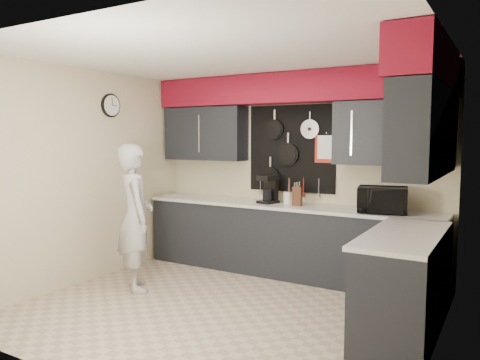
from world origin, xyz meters
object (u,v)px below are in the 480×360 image
Objects in this scene: utensil_crock at (288,198)px; person at (135,217)px; coffee_maker at (269,189)px; microwave at (382,200)px; knife_block at (297,196)px.

utensil_crock is 1.94m from person.
utensil_crock is 0.27m from coffee_maker.
utensil_crock is at bearing 29.10° from coffee_maker.
utensil_crock is 0.41× the size of coffee_maker.
microwave is 1.24m from utensil_crock.
microwave is 1.06m from knife_block.
person is (-2.49, -1.34, -0.22)m from microwave.
coffee_maker is at bearing 166.42° from microwave.
microwave is 1.47m from coffee_maker.
knife_block is at bearing 167.52° from microwave.
knife_block reaches higher than utensil_crock.
coffee_maker is (-1.47, 0.07, 0.04)m from microwave.
person is at bearing -146.50° from knife_block.
microwave is at bearing -6.03° from utensil_crock.
coffee_maker reaches higher than microwave.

